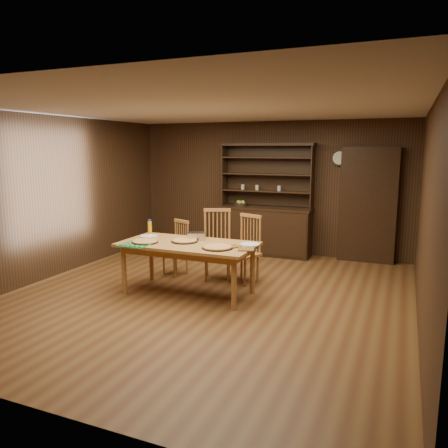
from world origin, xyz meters
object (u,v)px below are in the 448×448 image
at_px(chair_left, 178,246).
at_px(chair_right, 247,246).
at_px(chair_center, 217,242).
at_px(juice_bottle, 150,227).
at_px(dining_table, 188,248).
at_px(china_hutch, 265,224).

bearing_deg(chair_left, chair_right, 24.27).
relative_size(chair_center, juice_bottle, 4.85).
relative_size(dining_table, chair_left, 2.13).
relative_size(china_hutch, chair_right, 2.05).
bearing_deg(chair_right, juice_bottle, -139.69).
distance_m(chair_left, chair_right, 1.20).
bearing_deg(dining_table, chair_center, 86.09).
xyz_separation_m(dining_table, chair_right, (0.57, 0.89, -0.11)).
bearing_deg(china_hutch, chair_left, -116.00).
relative_size(dining_table, chair_center, 1.72).
distance_m(china_hutch, chair_left, 2.11).
bearing_deg(juice_bottle, dining_table, -22.95).
bearing_deg(juice_bottle, chair_left, 64.96).
relative_size(dining_table, juice_bottle, 8.34).
xyz_separation_m(china_hutch, chair_right, (0.27, -1.85, -0.03)).
height_order(dining_table, chair_left, chair_left).
height_order(china_hutch, dining_table, china_hutch).
xyz_separation_m(chair_right, juice_bottle, (-1.42, -0.53, 0.30)).
distance_m(chair_left, juice_bottle, 0.66).
height_order(chair_center, chair_right, chair_center).
xyz_separation_m(chair_center, chair_right, (0.51, -0.01, -0.03)).
xyz_separation_m(chair_left, chair_right, (1.20, 0.04, 0.09)).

